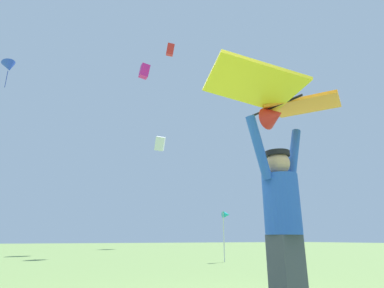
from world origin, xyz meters
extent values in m
cube|color=#424751|center=(0.36, -0.18, 0.41)|extent=(0.33, 0.25, 0.82)
cylinder|color=blue|center=(0.36, -0.18, 1.10)|extent=(0.40, 0.40, 0.56)
sphere|color=tan|center=(0.36, -0.18, 1.49)|extent=(0.23, 0.23, 0.23)
cylinder|color=black|center=(0.36, -0.18, 1.59)|extent=(0.28, 0.28, 0.05)
cylinder|color=blue|center=(0.63, -0.13, 1.61)|extent=(0.29, 0.14, 0.62)
cylinder|color=blue|center=(0.10, -0.22, 1.61)|extent=(0.29, 0.14, 0.62)
cylinder|color=black|center=(0.36, -0.18, 2.10)|extent=(0.15, 0.69, 0.02)
cube|color=orange|center=(0.79, -0.21, 2.19)|extent=(1.07, 1.04, 0.20)
cube|color=yellow|center=(-0.03, -0.35, 2.19)|extent=(0.97, 0.88, 0.20)
cone|color=red|center=(0.36, -0.18, 2.00)|extent=(0.27, 0.24, 0.24)
cube|color=red|center=(4.71, 14.23, 13.01)|extent=(0.61, 0.79, 0.91)
cube|color=#DB2393|center=(3.87, 17.39, 12.84)|extent=(0.75, 0.74, 1.12)
cone|color=blue|center=(-4.93, 18.78, 11.68)|extent=(1.18, 1.17, 0.99)
cylinder|color=#203595|center=(-4.93, 18.78, 10.75)|extent=(0.04, 0.04, 1.21)
cube|color=white|center=(7.81, 24.53, 9.67)|extent=(1.15, 1.57, 1.67)
cylinder|color=silver|center=(4.32, 7.37, 0.88)|extent=(0.04, 0.04, 1.76)
cone|color=#19B2AD|center=(4.46, 7.37, 1.64)|extent=(0.28, 0.24, 0.24)
camera|label=1|loc=(-1.67, -2.45, 0.78)|focal=28.55mm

